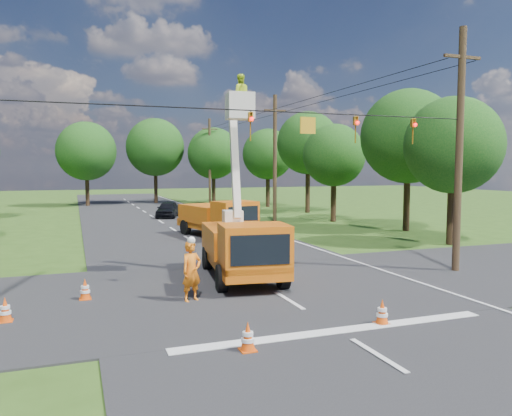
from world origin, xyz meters
name	(u,v)px	position (x,y,z in m)	size (l,w,h in m)	color
ground	(173,230)	(0.00, 20.00, 0.00)	(140.00, 140.00, 0.00)	#2E4F17
road_main	(173,230)	(0.00, 20.00, 0.00)	(12.00, 100.00, 0.06)	black
road_cross	(266,288)	(0.00, 2.00, 0.00)	(56.00, 10.00, 0.07)	black
stop_bar	(338,332)	(0.00, -3.20, 0.00)	(9.00, 0.45, 0.02)	silver
edge_line	(249,227)	(5.60, 20.00, 0.00)	(0.12, 90.00, 0.02)	silver
bucket_truck	(243,237)	(-0.36, 3.62, 1.65)	(3.17, 6.58, 7.92)	#C05E0D
second_truck	(218,218)	(1.91, 15.21, 1.23)	(3.80, 6.69, 2.37)	#C05E0D
ground_worker	(192,271)	(-2.94, 1.11, 0.99)	(0.72, 0.47, 1.97)	orange
distant_car	(168,209)	(1.22, 28.85, 0.71)	(1.67, 4.16, 1.42)	black
traffic_cone_0	(248,337)	(-2.69, -3.70, 0.36)	(0.38, 0.38, 0.71)	#E84D0C
traffic_cone_1	(382,312)	(1.43, -3.07, 0.36)	(0.38, 0.38, 0.71)	#E84D0C
traffic_cone_2	(264,250)	(2.08, 7.63, 0.36)	(0.38, 0.38, 0.71)	#E84D0C
traffic_cone_3	(255,242)	(2.57, 10.32, 0.36)	(0.38, 0.38, 0.71)	#E84D0C
traffic_cone_4	(85,289)	(-6.17, 2.47, 0.36)	(0.38, 0.38, 0.71)	#E84D0C
traffic_cone_5	(5,310)	(-8.32, 0.73, 0.36)	(0.38, 0.38, 0.71)	#E84D0C
traffic_cone_7	(248,229)	(4.14, 15.93, 0.36)	(0.38, 0.38, 0.71)	#E84D0C
pole_right_near	(459,149)	(8.50, 2.00, 5.11)	(1.80, 0.30, 10.00)	#4C3823
pole_right_mid	(275,158)	(8.50, 22.00, 5.11)	(1.80, 0.30, 10.00)	#4C3823
pole_right_far	(210,161)	(8.50, 42.00, 5.11)	(1.80, 0.30, 10.00)	#4C3823
signal_span	(323,125)	(2.23, 1.99, 5.88)	(18.00, 0.29, 1.07)	black
tree_right_a	(453,145)	(13.50, 8.00, 5.56)	(5.40, 5.40, 8.28)	#382616
tree_right_b	(408,137)	(15.00, 14.00, 6.43)	(6.40, 6.40, 9.65)	#382616
tree_right_c	(334,155)	(13.20, 21.00, 5.31)	(5.00, 5.00, 7.83)	#382616
tree_right_d	(308,143)	(14.80, 29.00, 6.68)	(6.00, 6.00, 9.70)	#382616
tree_right_e	(268,154)	(13.80, 37.00, 5.81)	(5.60, 5.60, 8.63)	#382616
tree_far_a	(86,151)	(-5.00, 45.00, 6.19)	(6.60, 6.60, 9.50)	#382616
tree_far_b	(155,147)	(3.00, 47.00, 6.81)	(7.00, 7.00, 10.32)	#382616
tree_far_c	(213,153)	(9.50, 44.00, 6.06)	(6.20, 6.20, 9.18)	#382616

